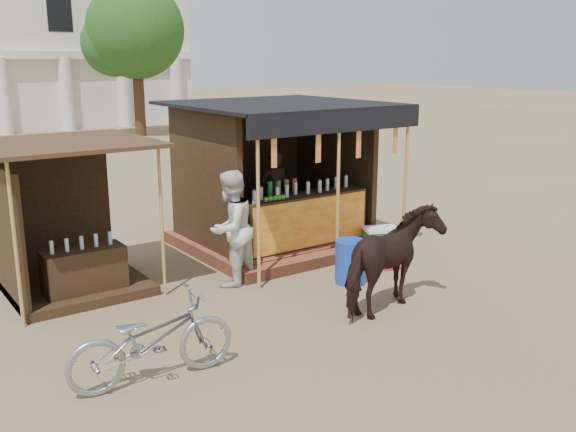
{
  "coord_description": "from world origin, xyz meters",
  "views": [
    {
      "loc": [
        -5.82,
        -6.6,
        3.6
      ],
      "look_at": [
        0.0,
        1.6,
        1.1
      ],
      "focal_mm": 40.0,
      "sensor_mm": 36.0,
      "label": 1
    }
  ],
  "objects": [
    {
      "name": "tree",
      "position": [
        5.81,
        22.14,
        4.63
      ],
      "size": [
        4.5,
        4.4,
        7.0
      ],
      "color": "#382314",
      "rests_on": "ground"
    },
    {
      "name": "motorbike",
      "position": [
        -3.21,
        -0.28,
        0.51
      ],
      "size": [
        1.99,
        0.85,
        1.02
      ],
      "primitive_type": "imported",
      "rotation": [
        0.0,
        0.0,
        1.48
      ],
      "color": "gray",
      "rests_on": "ground"
    },
    {
      "name": "cow",
      "position": [
        0.47,
        -0.34,
        0.75
      ],
      "size": [
        1.93,
        1.25,
        1.5
      ],
      "primitive_type": "imported",
      "rotation": [
        0.0,
        0.0,
        1.84
      ],
      "color": "black",
      "rests_on": "ground"
    },
    {
      "name": "ground",
      "position": [
        0.0,
        0.0,
        0.0
      ],
      "size": [
        120.0,
        120.0,
        0.0
      ],
      "primitive_type": "plane",
      "color": "#846B4C",
      "rests_on": "ground"
    },
    {
      "name": "secondary_stall",
      "position": [
        -3.17,
        3.24,
        0.85
      ],
      "size": [
        2.4,
        2.4,
        2.38
      ],
      "color": "#372414",
      "rests_on": "ground"
    },
    {
      "name": "red_crate",
      "position": [
        1.79,
        1.14,
        0.14
      ],
      "size": [
        0.52,
        0.5,
        0.29
      ],
      "primitive_type": "cube",
      "rotation": [
        0.0,
        0.0,
        -0.4
      ],
      "color": "#AF1D28",
      "rests_on": "ground"
    },
    {
      "name": "bystander",
      "position": [
        -0.84,
        2.0,
        0.94
      ],
      "size": [
        1.12,
        1.02,
        1.87
      ],
      "primitive_type": "imported",
      "rotation": [
        0.0,
        0.0,
        3.56
      ],
      "color": "silver",
      "rests_on": "ground"
    },
    {
      "name": "main_stall",
      "position": [
        1.0,
        3.36,
        1.02
      ],
      "size": [
        3.6,
        3.61,
        2.78
      ],
      "color": "brown",
      "rests_on": "ground"
    },
    {
      "name": "blue_barrel",
      "position": [
        0.77,
        0.92,
        0.36
      ],
      "size": [
        0.58,
        0.58,
        0.72
      ],
      "primitive_type": "cylinder",
      "rotation": [
        0.0,
        0.0,
        0.15
      ],
      "color": "#183FB6",
      "rests_on": "ground"
    },
    {
      "name": "cooler",
      "position": [
        2.41,
        1.94,
        0.23
      ],
      "size": [
        0.76,
        0.66,
        0.46
      ],
      "color": "#19722B",
      "rests_on": "ground"
    }
  ]
}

